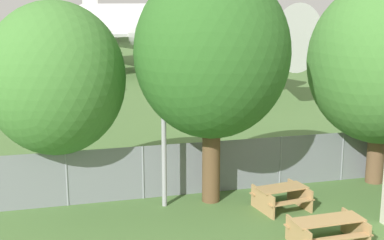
# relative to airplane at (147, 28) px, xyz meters

# --- Properties ---
(perimeter_fence) EXTENTS (56.07, 0.07, 1.86)m
(perimeter_fence) POSITION_rel_airplane_xyz_m (-3.69, -32.66, -3.50)
(perimeter_fence) COLOR gray
(perimeter_fence) RESTS_ON ground
(airplane) EXTENTS (31.27, 39.50, 13.28)m
(airplane) POSITION_rel_airplane_xyz_m (0.00, 0.00, 0.00)
(airplane) COLOR white
(airplane) RESTS_ON ground
(picnic_bench_near_cabin) EXTENTS (2.04, 1.46, 0.76)m
(picnic_bench_near_cabin) POSITION_rel_airplane_xyz_m (-1.95, -37.60, -3.95)
(picnic_bench_near_cabin) COLOR tan
(picnic_bench_near_cabin) RESTS_ON ground
(picnic_bench_open_grass) EXTENTS (1.79, 1.61, 0.76)m
(picnic_bench_open_grass) POSITION_rel_airplane_xyz_m (-2.07, -34.83, -3.96)
(picnic_bench_open_grass) COLOR tan
(picnic_bench_open_grass) RESTS_ON ground
(tree_near_hangar) EXTENTS (5.38, 5.38, 7.48)m
(tree_near_hangar) POSITION_rel_airplane_xyz_m (2.46, -33.21, 0.07)
(tree_near_hangar) COLOR brown
(tree_near_hangar) RESTS_ON ground
(tree_left_of_cabin) EXTENTS (5.05, 5.05, 7.81)m
(tree_left_of_cabin) POSITION_rel_airplane_xyz_m (-4.06, -33.49, 0.58)
(tree_left_of_cabin) COLOR brown
(tree_left_of_cabin) RESTS_ON ground
(tree_behind_benches) EXTENTS (4.53, 4.53, 6.71)m
(tree_behind_benches) POSITION_rel_airplane_xyz_m (-8.97, -32.30, -0.23)
(tree_behind_benches) COLOR brown
(tree_behind_benches) RESTS_ON ground
(light_mast) EXTENTS (0.44, 0.44, 6.38)m
(light_mast) POSITION_rel_airplane_xyz_m (-5.68, -33.53, -0.43)
(light_mast) COLOR #99999E
(light_mast) RESTS_ON ground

